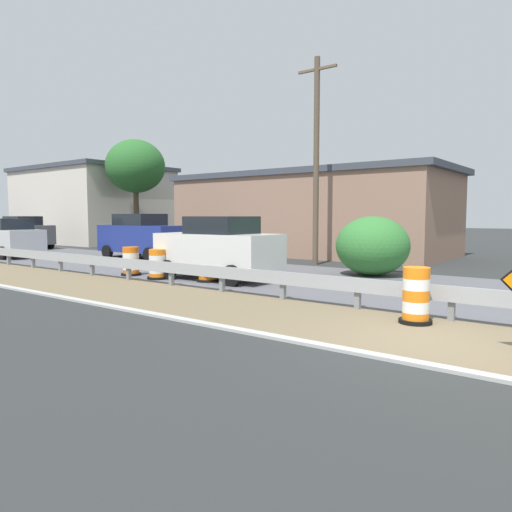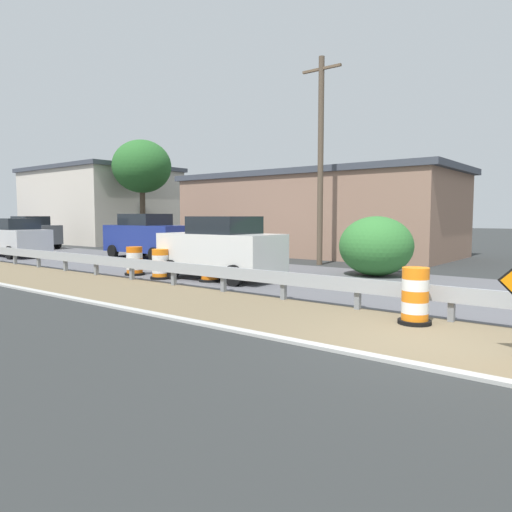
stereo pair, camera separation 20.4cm
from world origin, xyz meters
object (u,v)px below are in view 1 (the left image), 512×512
traffic_barrel_nearest (416,298)px  car_lead_near_lane (219,248)px  car_trailing_near_lane (24,233)px  traffic_barrel_close (207,266)px  traffic_barrel_mid (157,266)px  traffic_barrel_far (131,263)px  car_trailing_far_lane (8,238)px  car_distant_a (142,236)px  utility_pole_near (316,159)px

traffic_barrel_nearest → car_lead_near_lane: 7.79m
car_trailing_near_lane → traffic_barrel_close: bearing=-12.5°
traffic_barrel_mid → car_trailing_near_lane: (4.73, 17.93, 0.59)m
traffic_barrel_mid → traffic_barrel_far: 1.50m
traffic_barrel_nearest → car_trailing_far_lane: 21.89m
car_distant_a → traffic_barrel_far: bearing=-43.7°
traffic_barrel_close → car_trailing_near_lane: car_trailing_near_lane is taller
traffic_barrel_far → utility_pole_near: bearing=-24.6°
car_distant_a → utility_pole_near: (2.39, -8.41, 3.39)m
car_trailing_near_lane → car_distant_a: car_distant_a is taller
traffic_barrel_mid → car_trailing_near_lane: bearing=75.2°
utility_pole_near → car_distant_a: bearing=105.9°
car_trailing_far_lane → car_distant_a: car_distant_a is taller
car_trailing_near_lane → car_distant_a: 11.30m
car_distant_a → car_trailing_far_lane: bearing=-149.9°
traffic_barrel_far → car_lead_near_lane: car_lead_near_lane is taller
traffic_barrel_close → utility_pole_near: utility_pole_near is taller
traffic_barrel_mid → car_trailing_near_lane: size_ratio=0.24×
traffic_barrel_far → utility_pole_near: (7.14, -3.27, 4.03)m
traffic_barrel_mid → car_lead_near_lane: size_ratio=0.24×
car_trailing_near_lane → utility_pole_near: 20.16m
traffic_barrel_mid → car_trailing_far_lane: (1.20, 12.71, 0.54)m
traffic_barrel_far → traffic_barrel_mid: bearing=-94.1°
car_lead_near_lane → car_distant_a: size_ratio=0.88×
car_trailing_near_lane → car_trailing_far_lane: car_trailing_near_lane is taller
car_trailing_near_lane → car_trailing_far_lane: 6.30m
traffic_barrel_close → car_distant_a: bearing=62.9°
car_trailing_far_lane → utility_pole_near: 16.08m
traffic_barrel_close → traffic_barrel_far: size_ratio=1.12×
traffic_barrel_nearest → utility_pole_near: (8.61, 7.25, 3.98)m
traffic_barrel_far → car_trailing_near_lane: 17.08m
traffic_barrel_far → utility_pole_near: 8.82m
traffic_barrel_mid → car_trailing_far_lane: 12.78m
traffic_barrel_far → car_trailing_far_lane: 11.28m
traffic_barrel_nearest → car_distant_a: (6.22, 15.67, 0.60)m
utility_pole_near → traffic_barrel_nearest: bearing=-139.9°
traffic_barrel_far → utility_pole_near: size_ratio=0.12×
car_trailing_far_lane → utility_pole_near: (6.04, -14.48, 3.50)m
traffic_barrel_nearest → car_trailing_far_lane: size_ratio=0.23×
traffic_barrel_nearest → traffic_barrel_close: 7.54m
traffic_barrel_far → car_distant_a: 7.02m
traffic_barrel_nearest → utility_pole_near: size_ratio=0.13×
traffic_barrel_mid → car_trailing_near_lane: car_trailing_near_lane is taller
car_trailing_near_lane → car_lead_near_lane: bearing=-10.9°
traffic_barrel_mid → car_distant_a: bearing=53.8°
traffic_barrel_mid → car_trailing_far_lane: bearing=84.6°
traffic_barrel_close → traffic_barrel_mid: (-0.56, 1.73, -0.06)m
traffic_barrel_close → car_trailing_near_lane: (4.17, 19.67, 0.52)m
traffic_barrel_close → car_trailing_far_lane: car_trailing_far_lane is taller
traffic_barrel_nearest → traffic_barrel_far: bearing=82.0°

